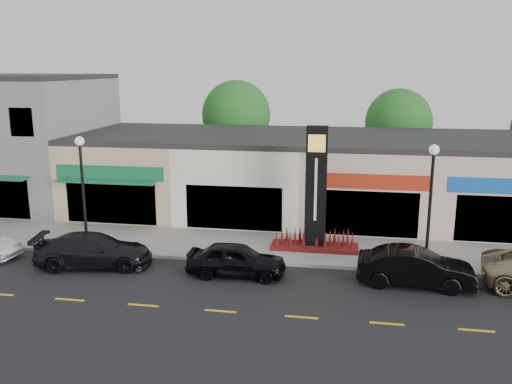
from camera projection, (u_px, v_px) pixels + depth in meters
ground at (237, 280)px, 22.87m from camera, size 120.00×120.00×0.00m
sidewalk at (254, 246)px, 27.03m from camera, size 52.00×4.30×0.15m
curb at (246, 261)px, 24.87m from camera, size 52.00×0.20×0.15m
building_grey_2story at (5, 139)px, 35.89m from camera, size 12.00×10.95×8.30m
shop_beige at (143, 169)px, 34.72m from camera, size 7.00×10.85×4.80m
shop_cream at (250, 172)px, 33.59m from camera, size 7.00×10.01×4.80m
shop_pink_w at (365, 176)px, 32.45m from camera, size 7.00×10.01×4.80m
shop_pink_e at (488, 180)px, 31.31m from camera, size 7.00×10.01×4.80m
tree_rear_west at (236, 115)px, 41.07m from camera, size 5.20×5.20×7.83m
tree_rear_mid at (399, 122)px, 39.19m from camera, size 4.80×4.80×7.29m
lamp_west_near at (82, 181)px, 25.79m from camera, size 0.44×0.44×5.47m
lamp_east_near at (431, 194)px, 23.18m from camera, size 0.44×0.44×5.47m
pylon_sign at (315, 207)px, 25.90m from camera, size 4.20×1.30×6.00m
car_dark_sedan at (94, 250)px, 24.33m from camera, size 2.97×5.46×1.50m
car_black_sedan at (236, 260)px, 23.24m from camera, size 1.75×4.27×1.45m
car_black_conv at (416, 268)px, 22.18m from camera, size 1.92×4.80×1.55m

